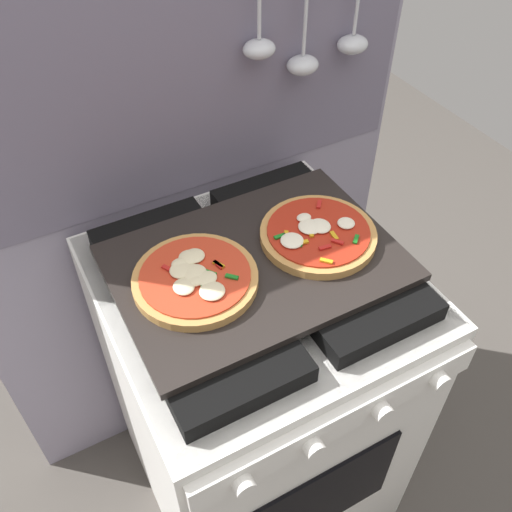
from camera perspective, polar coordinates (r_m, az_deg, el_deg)
The scene contains 6 objects.
ground_plane at distance 1.83m, azimuth 0.00°, elevation -21.05°, with size 4.00×4.00×0.00m, color #4C4742.
kitchen_backsplash at distance 1.38m, azimuth -6.51°, elevation 4.53°, with size 1.10×0.09×1.55m.
stove at distance 1.44m, azimuth 0.03°, elevation -13.68°, with size 0.60×0.64×0.90m.
baking_tray at distance 1.07m, azimuth 0.00°, elevation -0.68°, with size 0.54×0.38×0.02m, color black.
pizza_left at distance 1.02m, azimuth -6.18°, elevation -2.29°, with size 0.23×0.23×0.03m.
pizza_right at distance 1.11m, azimuth 6.31°, elevation 2.25°, with size 0.23×0.23×0.03m.
Camera 1 is at (-0.36, -0.66, 1.67)m, focal length 39.30 mm.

